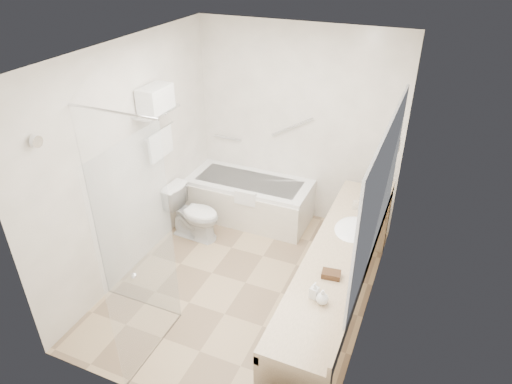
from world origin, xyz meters
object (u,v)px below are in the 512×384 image
at_px(vanity_counter, 338,270).
at_px(amenity_basket, 331,274).
at_px(bathtub, 249,199).
at_px(water_bottle_left, 369,184).
at_px(toilet, 194,213).

height_order(vanity_counter, amenity_basket, vanity_counter).
xyz_separation_m(vanity_counter, amenity_basket, (0.01, -0.37, 0.24)).
bearing_deg(bathtub, water_bottle_left, -7.84).
bearing_deg(vanity_counter, water_bottle_left, 89.30).
height_order(bathtub, amenity_basket, amenity_basket).
bearing_deg(bathtub, toilet, -123.83).
xyz_separation_m(bathtub, water_bottle_left, (1.54, -0.21, 0.67)).
height_order(bathtub, vanity_counter, vanity_counter).
xyz_separation_m(vanity_counter, toilet, (-1.97, 0.72, -0.31)).
height_order(toilet, amenity_basket, amenity_basket).
bearing_deg(toilet, bathtub, -30.44).
distance_m(bathtub, amenity_basket, 2.41).
relative_size(vanity_counter, toilet, 3.97).
relative_size(bathtub, vanity_counter, 0.59).
distance_m(toilet, amenity_basket, 2.33).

